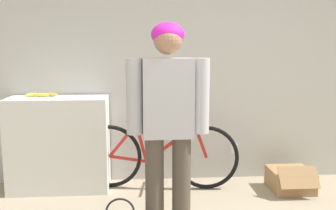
# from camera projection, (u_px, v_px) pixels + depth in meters

# --- Properties ---
(wall_back) EXTENTS (8.00, 0.07, 2.60)m
(wall_back) POSITION_uv_depth(u_px,v_px,m) (188.00, 67.00, 4.43)
(wall_back) COLOR silver
(wall_back) RESTS_ON ground_plane
(side_shelf) EXTENTS (1.04, 0.45, 1.00)m
(side_shelf) POSITION_uv_depth(u_px,v_px,m) (59.00, 144.00, 4.19)
(side_shelf) COLOR white
(side_shelf) RESTS_ON ground_plane
(person) EXTENTS (0.65, 0.25, 1.72)m
(person) POSITION_uv_depth(u_px,v_px,m) (168.00, 114.00, 3.07)
(person) COLOR #4C4238
(person) RESTS_ON ground_plane
(bicycle) EXTENTS (1.74, 0.46, 0.77)m
(bicycle) POSITION_uv_depth(u_px,v_px,m) (158.00, 155.00, 4.23)
(bicycle) COLOR black
(bicycle) RESTS_ON ground_plane
(banana) EXTENTS (0.36, 0.10, 0.04)m
(banana) POSITION_uv_depth(u_px,v_px,m) (41.00, 95.00, 4.17)
(banana) COLOR #EAD64C
(banana) RESTS_ON side_shelf
(cardboard_box) EXTENTS (0.43, 0.51, 0.31)m
(cardboard_box) POSITION_uv_depth(u_px,v_px,m) (290.00, 180.00, 4.21)
(cardboard_box) COLOR #A87F51
(cardboard_box) RESTS_ON ground_plane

